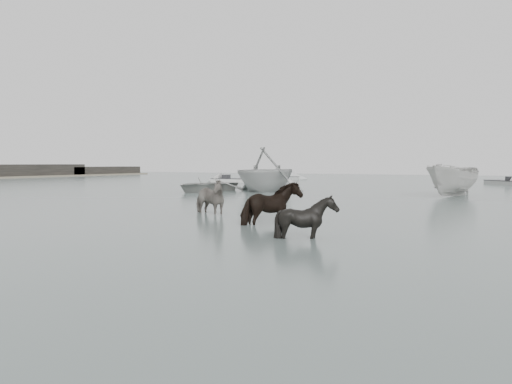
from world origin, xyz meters
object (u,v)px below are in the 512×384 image
pony_dark (272,198)px  pony_black (307,210)px  rowboat_lead (206,183)px  pony_pinto (208,193)px

pony_dark → pony_black: size_ratio=1.17×
pony_black → rowboat_lead: (-13.77, 16.10, -0.18)m
pony_black → rowboat_lead: bearing=55.2°
pony_pinto → pony_dark: (3.48, -1.65, 0.03)m
pony_pinto → rowboat_lead: (-8.24, 12.24, -0.27)m
pony_pinto → rowboat_lead: 14.76m
pony_dark → rowboat_lead: (-11.72, 13.89, -0.30)m
pony_black → rowboat_lead: pony_black is taller
pony_black → pony_dark: bearing=57.4°
pony_pinto → pony_dark: 3.85m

